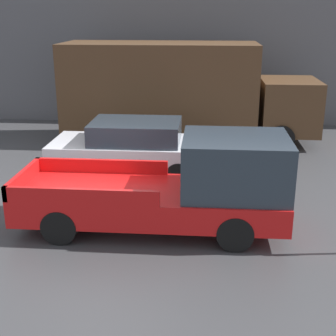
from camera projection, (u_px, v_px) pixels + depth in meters
name	position (u px, v px, depth m)	size (l,w,h in m)	color
ground_plane	(99.00, 207.00, 11.27)	(60.00, 60.00, 0.00)	#3D3D3F
building_wall	(146.00, 60.00, 19.13)	(28.00, 0.15, 5.11)	#56565B
pickup_truck	(181.00, 187.00, 9.87)	(5.66, 2.00, 2.08)	red
car	(133.00, 148.00, 13.27)	(4.51, 2.02, 1.57)	silver
delivery_truck	(178.00, 90.00, 16.50)	(8.85, 2.58, 3.45)	#4C331E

